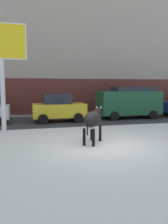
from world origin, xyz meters
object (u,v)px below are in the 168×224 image
(billboard, at_px, (1,48))
(cow_black, at_px, (93,120))
(pedestrian_near_billboard, at_px, (142,103))
(car_yellow_hatchback, at_px, (58,108))
(car_darkgreen_van, at_px, (129,102))

(billboard, bearing_deg, cow_black, -42.08)
(cow_black, bearing_deg, pedestrian_near_billboard, 52.20)
(billboard, height_order, car_yellow_hatchback, billboard)
(billboard, xyz_separation_m, car_darkgreen_van, (8.62, 3.23, -3.07))
(car_yellow_hatchback, distance_m, pedestrian_near_billboard, 8.48)
(car_yellow_hatchback, height_order, car_darkgreen_van, car_darkgreen_van)
(car_yellow_hatchback, xyz_separation_m, pedestrian_near_billboard, (7.88, 3.13, -0.05))
(billboard, xyz_separation_m, pedestrian_near_billboard, (11.16, 5.98, -3.43))
(car_darkgreen_van, relative_size, pedestrian_near_billboard, 2.66)
(billboard, distance_m, car_darkgreen_van, 9.70)
(billboard, relative_size, pedestrian_near_billboard, 3.21)
(billboard, bearing_deg, car_darkgreen_van, 20.56)
(billboard, relative_size, car_darkgreen_van, 1.21)
(pedestrian_near_billboard, bearing_deg, cow_black, -127.80)
(cow_black, distance_m, billboard, 6.14)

